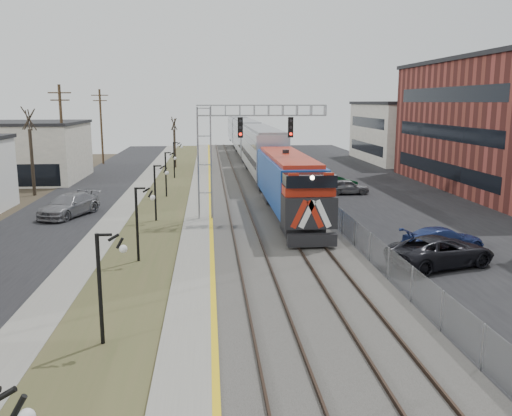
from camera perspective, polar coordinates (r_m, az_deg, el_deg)
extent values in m
cube|color=black|center=(47.14, -18.79, 0.36)|extent=(7.00, 120.00, 0.04)
cube|color=gray|center=(46.27, -13.38, 0.48)|extent=(2.00, 120.00, 0.08)
cube|color=#444A27|center=(45.92, -9.67, 0.54)|extent=(4.00, 120.00, 0.06)
cube|color=gray|center=(45.76, -5.93, 0.71)|extent=(2.00, 120.00, 0.24)
cube|color=#595651|center=(45.95, 0.32, 0.79)|extent=(8.00, 120.00, 0.20)
cube|color=black|center=(48.56, 14.56, 0.89)|extent=(16.00, 120.00, 0.04)
cube|color=gold|center=(45.73, -4.83, 0.88)|extent=(0.24, 120.00, 0.01)
cube|color=#2D2119|center=(45.75, -3.11, 0.95)|extent=(0.08, 120.00, 0.15)
cube|color=#2D2119|center=(45.82, -1.24, 0.98)|extent=(0.08, 120.00, 0.15)
cube|color=#2D2119|center=(46.00, 1.25, 1.02)|extent=(0.08, 120.00, 0.15)
cube|color=#2D2119|center=(46.18, 3.10, 1.05)|extent=(0.08, 120.00, 0.15)
cube|color=#123D94|center=(38.69, 3.53, 2.38)|extent=(3.00, 17.00, 4.25)
cube|color=black|center=(30.63, 5.91, -3.38)|extent=(2.80, 0.50, 0.70)
cube|color=#A2A5AC|center=(58.63, 0.59, 5.90)|extent=(3.00, 22.00, 5.33)
cube|color=#A2A5AC|center=(81.29, -1.00, 7.35)|extent=(3.00, 22.00, 5.33)
cube|color=#A2A5AC|center=(104.00, -1.90, 8.17)|extent=(3.00, 22.00, 5.33)
cube|color=gray|center=(38.26, -5.44, 4.56)|extent=(1.00, 1.00, 8.00)
cube|color=gray|center=(38.20, 0.57, 10.24)|extent=(9.00, 0.80, 0.80)
cube|color=black|center=(37.67, -1.67, 8.47)|extent=(0.35, 0.25, 1.40)
cube|color=black|center=(38.03, 3.66, 8.48)|extent=(0.35, 0.25, 1.40)
cylinder|color=black|center=(19.46, -16.11, -8.33)|extent=(0.14, 0.14, 4.00)
cylinder|color=black|center=(28.96, -12.41, -1.78)|extent=(0.14, 0.14, 4.00)
cylinder|color=black|center=(38.72, -10.57, 1.51)|extent=(0.14, 0.14, 4.00)
cylinder|color=black|center=(48.57, -9.47, 3.47)|extent=(0.14, 0.14, 4.00)
cylinder|color=black|center=(60.46, -8.62, 4.97)|extent=(0.14, 0.14, 4.00)
cylinder|color=#4C3823|center=(56.93, -19.71, 7.11)|extent=(0.28, 0.28, 10.00)
cylinder|color=#4C3823|center=(76.43, -15.97, 8.19)|extent=(0.28, 0.28, 10.00)
cube|color=gray|center=(46.41, 5.49, 1.72)|extent=(0.04, 120.00, 1.60)
cube|color=beige|center=(63.73, -24.16, 5.34)|extent=(14.00, 12.00, 6.00)
cube|color=beige|center=(80.99, 17.03, 7.56)|extent=(16.00, 18.00, 8.00)
cylinder|color=#382D23|center=(52.71, -22.49, 4.43)|extent=(0.30, 0.30, 5.95)
cylinder|color=#382D23|center=(70.39, -8.55, 6.19)|extent=(0.30, 0.30, 4.90)
imported|color=black|center=(29.38, 18.89, -4.38)|extent=(6.18, 4.17, 1.57)
imported|color=navy|center=(32.22, 19.10, -3.23)|extent=(5.05, 2.87, 1.38)
imported|color=slate|center=(50.15, 9.52, 2.19)|extent=(4.13, 1.85, 1.38)
imported|color=#0E4624|center=(51.75, 8.27, 2.56)|extent=(4.75, 3.00, 1.48)
imported|color=slate|center=(42.18, -19.08, 0.23)|extent=(4.24, 6.09, 1.64)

